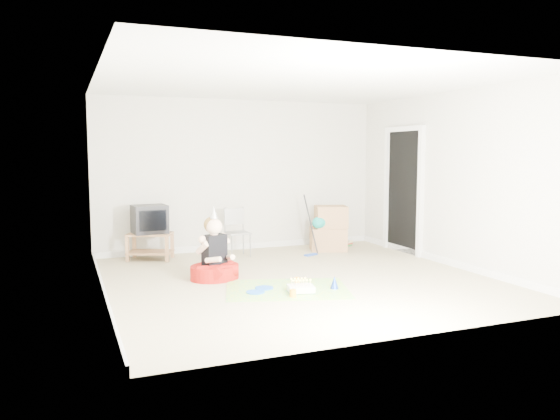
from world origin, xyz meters
name	(u,v)px	position (x,y,z in m)	size (l,w,h in m)	color
ground	(298,279)	(0.00, 0.00, 0.00)	(5.00, 5.00, 0.00)	tan
doorway_recess	(404,192)	(2.48, 1.20, 1.02)	(0.02, 0.90, 2.05)	black
tv_stand	(150,244)	(-1.64, 2.11, 0.25)	(0.79, 0.66, 0.43)	#AB774D
crt_tv	(150,219)	(-1.64, 2.11, 0.65)	(0.52, 0.43, 0.45)	black
folding_chair	(238,233)	(-0.27, 1.86, 0.39)	(0.38, 0.37, 0.80)	gray
cardboard_boxes	(329,229)	(1.38, 1.81, 0.37)	(0.73, 0.64, 0.77)	#AC7D53
floor_mop	(311,240)	(0.88, 1.48, 0.26)	(0.26, 0.32, 0.99)	#2247AE
book_pile	(343,243)	(1.84, 2.15, 0.04)	(0.30, 0.34, 0.09)	#2A8038
seated_woman	(215,263)	(-1.03, 0.43, 0.22)	(0.89, 0.89, 0.99)	#AD1610
party_mat	(287,289)	(-0.34, -0.45, 0.00)	(1.50, 1.09, 0.01)	#FF359C
birthday_cake	(301,289)	(-0.25, -0.66, 0.04)	(0.35, 0.30, 0.15)	white
blue_plate_near	(264,288)	(-0.60, -0.32, 0.01)	(0.23, 0.23, 0.01)	blue
blue_plate_far	(255,292)	(-0.77, -0.48, 0.01)	(0.23, 0.23, 0.01)	blue
orange_cup_near	(297,280)	(-0.12, -0.24, 0.05)	(0.07, 0.07, 0.08)	#FFA01C
orange_cup_far	(293,293)	(-0.43, -0.83, 0.05)	(0.08, 0.08, 0.09)	#FFA01C
blue_party_hat	(334,282)	(0.21, -0.66, 0.08)	(0.11, 0.11, 0.16)	#1941B1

